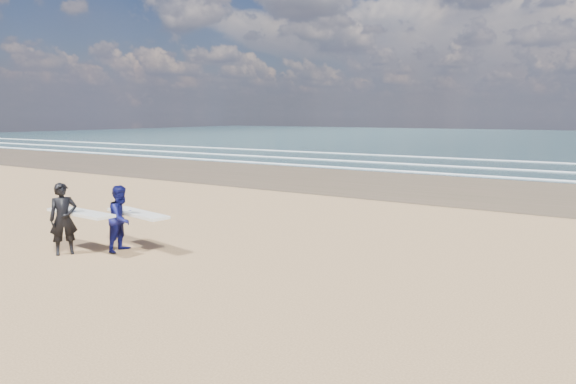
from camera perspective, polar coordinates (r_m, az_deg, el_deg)
The scene contains 2 objects.
surfer_near at distance 14.01m, azimuth -23.47°, elevation -2.67°, with size 2.23×1.07×1.81m.
surfer_far at distance 13.84m, azimuth -17.86°, elevation -2.76°, with size 2.26×1.27×1.71m.
Camera 1 is at (10.23, -7.47, 3.49)m, focal length 32.00 mm.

